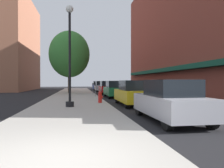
{
  "coord_description": "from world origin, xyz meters",
  "views": [
    {
      "loc": [
        0.36,
        -4.1,
        1.59
      ],
      "look_at": [
        4.77,
        23.36,
        1.26
      ],
      "focal_mm": 34.25,
      "sensor_mm": 36.0,
      "label": 1
    }
  ],
  "objects_px": {
    "lamppost": "(70,54)",
    "tree_near": "(69,54)",
    "fire_hydrant": "(100,97)",
    "parking_meter_near": "(93,87)",
    "car_green": "(115,89)",
    "car_white": "(101,86)",
    "parking_meter_far": "(95,88)",
    "car_silver": "(170,101)",
    "car_blue": "(98,86)",
    "car_yellow": "(133,93)",
    "car_red": "(107,88)"
  },
  "relations": [
    {
      "from": "fire_hydrant",
      "to": "car_white",
      "type": "relative_size",
      "value": 0.18
    },
    {
      "from": "lamppost",
      "to": "parking_meter_near",
      "type": "bearing_deg",
      "value": 79.37
    },
    {
      "from": "parking_meter_far",
      "to": "fire_hydrant",
      "type": "bearing_deg",
      "value": -91.56
    },
    {
      "from": "parking_meter_far",
      "to": "car_yellow",
      "type": "relative_size",
      "value": 0.3
    },
    {
      "from": "car_silver",
      "to": "car_white",
      "type": "xyz_separation_m",
      "value": [
        0.0,
        25.92,
        0.0
      ]
    },
    {
      "from": "car_silver",
      "to": "car_green",
      "type": "distance_m",
      "value": 12.81
    },
    {
      "from": "parking_meter_far",
      "to": "car_yellow",
      "type": "xyz_separation_m",
      "value": [
        1.95,
        -7.0,
        -0.14
      ]
    },
    {
      "from": "tree_near",
      "to": "car_yellow",
      "type": "xyz_separation_m",
      "value": [
        4.7,
        -14.24,
        -4.29
      ]
    },
    {
      "from": "lamppost",
      "to": "car_white",
      "type": "xyz_separation_m",
      "value": [
        4.1,
        21.34,
        -2.39
      ]
    },
    {
      "from": "lamppost",
      "to": "car_green",
      "type": "xyz_separation_m",
      "value": [
        4.1,
        8.23,
        -2.39
      ]
    },
    {
      "from": "fire_hydrant",
      "to": "parking_meter_near",
      "type": "distance_m",
      "value": 9.44
    },
    {
      "from": "fire_hydrant",
      "to": "car_green",
      "type": "height_order",
      "value": "car_green"
    },
    {
      "from": "lamppost",
      "to": "fire_hydrant",
      "type": "xyz_separation_m",
      "value": [
        1.98,
        2.02,
        -2.68
      ]
    },
    {
      "from": "parking_meter_near",
      "to": "car_green",
      "type": "xyz_separation_m",
      "value": [
        1.95,
        -3.22,
        -0.14
      ]
    },
    {
      "from": "car_yellow",
      "to": "car_green",
      "type": "height_order",
      "value": "same"
    },
    {
      "from": "parking_meter_near",
      "to": "car_red",
      "type": "height_order",
      "value": "car_red"
    },
    {
      "from": "car_silver",
      "to": "car_blue",
      "type": "distance_m",
      "value": 31.54
    },
    {
      "from": "car_silver",
      "to": "car_blue",
      "type": "bearing_deg",
      "value": 88.84
    },
    {
      "from": "car_yellow",
      "to": "car_white",
      "type": "height_order",
      "value": "same"
    },
    {
      "from": "parking_meter_far",
      "to": "car_silver",
      "type": "bearing_deg",
      "value": -81.31
    },
    {
      "from": "car_red",
      "to": "car_white",
      "type": "height_order",
      "value": "same"
    },
    {
      "from": "parking_meter_far",
      "to": "tree_near",
      "type": "relative_size",
      "value": 0.16
    },
    {
      "from": "parking_meter_near",
      "to": "parking_meter_far",
      "type": "distance_m",
      "value": 3.27
    },
    {
      "from": "tree_near",
      "to": "car_red",
      "type": "bearing_deg",
      "value": -16.63
    },
    {
      "from": "parking_meter_near",
      "to": "car_blue",
      "type": "distance_m",
      "value": 15.63
    },
    {
      "from": "car_silver",
      "to": "car_yellow",
      "type": "relative_size",
      "value": 1.0
    },
    {
      "from": "tree_near",
      "to": "car_blue",
      "type": "distance_m",
      "value": 13.17
    },
    {
      "from": "car_yellow",
      "to": "car_white",
      "type": "relative_size",
      "value": 1.0
    },
    {
      "from": "lamppost",
      "to": "tree_near",
      "type": "bearing_deg",
      "value": 92.22
    },
    {
      "from": "fire_hydrant",
      "to": "parking_meter_near",
      "type": "bearing_deg",
      "value": 88.98
    },
    {
      "from": "tree_near",
      "to": "car_green",
      "type": "distance_m",
      "value": 9.6
    },
    {
      "from": "parking_meter_far",
      "to": "parking_meter_near",
      "type": "bearing_deg",
      "value": 90.0
    },
    {
      "from": "lamppost",
      "to": "parking_meter_far",
      "type": "relative_size",
      "value": 4.5
    },
    {
      "from": "lamppost",
      "to": "car_blue",
      "type": "distance_m",
      "value": 27.37
    },
    {
      "from": "fire_hydrant",
      "to": "car_red",
      "type": "bearing_deg",
      "value": 79.99
    },
    {
      "from": "tree_near",
      "to": "parking_meter_far",
      "type": "bearing_deg",
      "value": -69.23
    },
    {
      "from": "parking_meter_far",
      "to": "car_silver",
      "type": "xyz_separation_m",
      "value": [
        1.95,
        -12.76,
        -0.14
      ]
    },
    {
      "from": "car_red",
      "to": "car_white",
      "type": "relative_size",
      "value": 1.0
    },
    {
      "from": "car_yellow",
      "to": "car_green",
      "type": "relative_size",
      "value": 1.0
    },
    {
      "from": "car_green",
      "to": "car_white",
      "type": "bearing_deg",
      "value": 88.67
    },
    {
      "from": "parking_meter_near",
      "to": "car_red",
      "type": "relative_size",
      "value": 0.3
    },
    {
      "from": "car_blue",
      "to": "car_silver",
      "type": "bearing_deg",
      "value": -88.53
    },
    {
      "from": "tree_near",
      "to": "car_green",
      "type": "relative_size",
      "value": 1.85
    },
    {
      "from": "fire_hydrant",
      "to": "car_green",
      "type": "xyz_separation_m",
      "value": [
        2.12,
        6.21,
        0.29
      ]
    },
    {
      "from": "lamppost",
      "to": "car_green",
      "type": "bearing_deg",
      "value": 63.53
    },
    {
      "from": "fire_hydrant",
      "to": "parking_meter_far",
      "type": "height_order",
      "value": "parking_meter_far"
    },
    {
      "from": "parking_meter_far",
      "to": "car_green",
      "type": "relative_size",
      "value": 0.3
    },
    {
      "from": "fire_hydrant",
      "to": "car_yellow",
      "type": "distance_m",
      "value": 2.29
    },
    {
      "from": "parking_meter_far",
      "to": "car_blue",
      "type": "bearing_deg",
      "value": 84.07
    },
    {
      "from": "parking_meter_far",
      "to": "tree_near",
      "type": "height_order",
      "value": "tree_near"
    }
  ]
}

